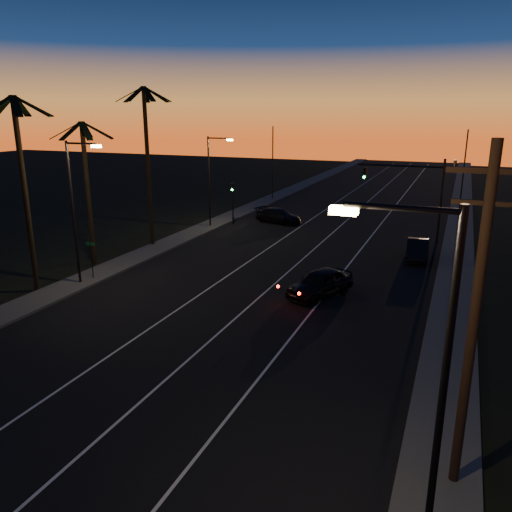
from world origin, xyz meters
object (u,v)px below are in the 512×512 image
at_px(utility_pole, 474,317).
at_px(signal_mast, 412,185).
at_px(right_car, 417,250).
at_px(cross_car, 278,216).
at_px(lead_car, 320,283).

height_order(utility_pole, signal_mast, utility_pole).
height_order(utility_pole, right_car, utility_pole).
distance_m(utility_pole, cross_car, 36.83).
bearing_deg(lead_car, utility_pole, -60.40).
bearing_deg(utility_pole, lead_car, 119.60).
xyz_separation_m(utility_pole, signal_mast, (-4.46, 29.99, -0.53)).
xyz_separation_m(signal_mast, lead_car, (-3.39, -16.16, -3.97)).
distance_m(signal_mast, cross_car, 13.53).
distance_m(signal_mast, right_car, 7.23).
bearing_deg(cross_car, signal_mast, -10.11).
xyz_separation_m(signal_mast, cross_car, (-12.71, 2.26, -4.06)).
xyz_separation_m(utility_pole, cross_car, (-17.17, 32.26, -4.59)).
height_order(right_car, cross_car, right_car).
distance_m(lead_car, cross_car, 20.65).
bearing_deg(right_car, cross_car, 149.81).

